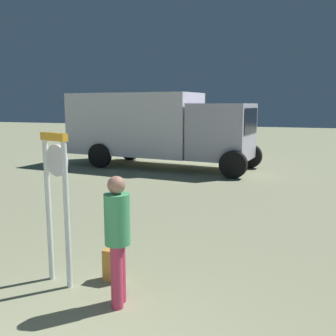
{
  "coord_description": "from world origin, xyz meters",
  "views": [
    {
      "loc": [
        1.87,
        -1.6,
        2.36
      ],
      "look_at": [
        -0.43,
        4.99,
        1.2
      ],
      "focal_mm": 41.16,
      "sensor_mm": 36.0,
      "label": 1
    }
  ],
  "objects_px": {
    "box_truck_near": "(155,126)",
    "backpack": "(114,265)",
    "person_near_clock": "(117,234)",
    "standing_clock": "(57,192)"
  },
  "relations": [
    {
      "from": "box_truck_near",
      "to": "backpack",
      "type": "bearing_deg",
      "value": -72.07
    },
    {
      "from": "person_near_clock",
      "to": "backpack",
      "type": "height_order",
      "value": "person_near_clock"
    },
    {
      "from": "person_near_clock",
      "to": "standing_clock",
      "type": "bearing_deg",
      "value": 165.09
    },
    {
      "from": "backpack",
      "to": "box_truck_near",
      "type": "xyz_separation_m",
      "value": [
        -2.99,
        9.25,
        1.33
      ]
    },
    {
      "from": "person_near_clock",
      "to": "box_truck_near",
      "type": "distance_m",
      "value": 10.39
    },
    {
      "from": "person_near_clock",
      "to": "box_truck_near",
      "type": "bearing_deg",
      "value": 108.83
    },
    {
      "from": "standing_clock",
      "to": "backpack",
      "type": "distance_m",
      "value": 1.25
    },
    {
      "from": "box_truck_near",
      "to": "standing_clock",
      "type": "bearing_deg",
      "value": -76.15
    },
    {
      "from": "backpack",
      "to": "person_near_clock",
      "type": "bearing_deg",
      "value": -57.99
    },
    {
      "from": "standing_clock",
      "to": "person_near_clock",
      "type": "bearing_deg",
      "value": -14.91
    }
  ]
}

